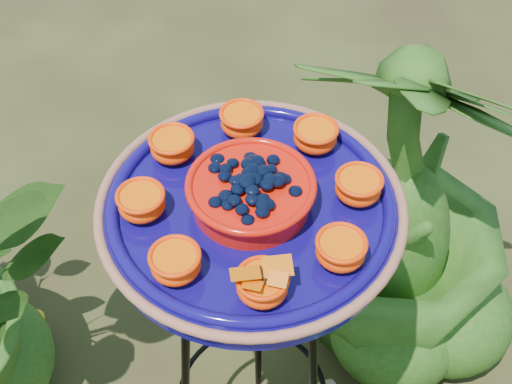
# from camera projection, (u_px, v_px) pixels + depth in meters

# --- Properties ---
(tripod_stand) EXTENTS (0.46, 0.46, 0.99)m
(tripod_stand) POSITION_uv_depth(u_px,v_px,m) (252.00, 338.00, 1.52)
(tripod_stand) COLOR black
(tripod_stand) RESTS_ON ground
(feeder_dish) EXTENTS (0.64, 0.64, 0.12)m
(feeder_dish) POSITION_uv_depth(u_px,v_px,m) (251.00, 205.00, 1.20)
(feeder_dish) COLOR #0F0860
(feeder_dish) RESTS_ON tripod_stand
(shrub_back_right) EXTENTS (0.84, 0.84, 1.07)m
(shrub_back_right) POSITION_uv_depth(u_px,v_px,m) (404.00, 207.00, 1.85)
(shrub_back_right) COLOR #214C14
(shrub_back_right) RESTS_ON ground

